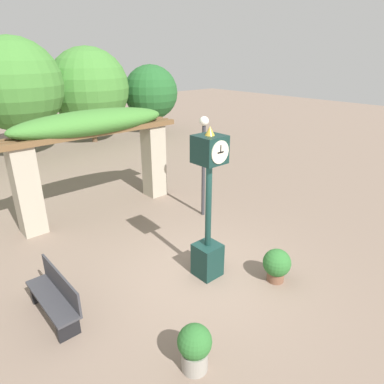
{
  "coord_description": "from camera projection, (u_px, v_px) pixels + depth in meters",
  "views": [
    {
      "loc": [
        -4.24,
        -4.54,
        4.5
      ],
      "look_at": [
        0.17,
        0.43,
        1.79
      ],
      "focal_mm": 32.0,
      "sensor_mm": 36.0,
      "label": 1
    }
  ],
  "objects": [
    {
      "name": "ground_plane",
      "position": [
        199.0,
        275.0,
        7.45
      ],
      "size": [
        60.0,
        60.0,
        0.0
      ],
      "primitive_type": "plane",
      "color": "#7F6B5B"
    },
    {
      "name": "pedestal_clock",
      "position": [
        208.0,
        212.0,
        6.94
      ],
      "size": [
        0.53,
        0.58,
        3.26
      ],
      "color": "#14332D",
      "rests_on": "ground"
    },
    {
      "name": "pergola",
      "position": [
        94.0,
        138.0,
        9.66
      ],
      "size": [
        5.21,
        1.19,
        3.05
      ],
      "color": "#A89E89",
      "rests_on": "ground"
    },
    {
      "name": "potted_plant_near_left",
      "position": [
        277.0,
        264.0,
        7.15
      ],
      "size": [
        0.59,
        0.59,
        0.73
      ],
      "color": "brown",
      "rests_on": "ground"
    },
    {
      "name": "potted_plant_near_right",
      "position": [
        195.0,
        347.0,
        5.1
      ],
      "size": [
        0.53,
        0.53,
        0.8
      ],
      "color": "gray",
      "rests_on": "ground"
    },
    {
      "name": "park_bench",
      "position": [
        55.0,
        296.0,
        6.15
      ],
      "size": [
        0.42,
        1.6,
        0.89
      ],
      "rotation": [
        0.0,
        0.0,
        -1.57
      ],
      "color": "#38383D",
      "rests_on": "ground"
    },
    {
      "name": "lamp_post",
      "position": [
        204.0,
        153.0,
        9.54
      ],
      "size": [
        0.26,
        0.26,
        2.93
      ],
      "color": "#333338",
      "rests_on": "ground"
    },
    {
      "name": "tree_line",
      "position": [
        8.0,
        94.0,
        14.8
      ],
      "size": [
        18.32,
        4.98,
        5.21
      ],
      "color": "brown",
      "rests_on": "ground"
    }
  ]
}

